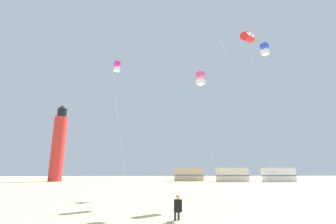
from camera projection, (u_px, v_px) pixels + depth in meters
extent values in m
cube|color=black|center=(178.00, 206.00, 10.70)|extent=(0.35, 0.23, 0.52)
sphere|color=#D8A87F|center=(178.00, 197.00, 10.79)|extent=(0.20, 0.20, 0.20)
cylinder|color=#2D2D38|center=(179.00, 211.00, 10.83)|extent=(0.14, 0.36, 0.13)
cylinder|color=#2D2D38|center=(179.00, 215.00, 10.92)|extent=(0.11, 0.11, 0.42)
cylinder|color=#2D2D38|center=(176.00, 211.00, 10.81)|extent=(0.14, 0.36, 0.13)
cylinder|color=#2D2D38|center=(175.00, 215.00, 10.91)|extent=(0.11, 0.11, 0.42)
cylinder|color=silver|center=(119.00, 124.00, 24.83)|extent=(2.15, 1.32, 13.88)
cube|color=#D826A5|center=(117.00, 64.00, 27.55)|extent=(0.82, 0.82, 0.44)
cube|color=white|center=(117.00, 69.00, 27.38)|extent=(0.82, 0.82, 0.44)
cylinder|color=silver|center=(206.00, 133.00, 18.94)|extent=(2.55, 0.05, 10.27)
cube|color=#E54C8C|center=(200.00, 75.00, 21.49)|extent=(0.82, 0.82, 0.44)
cube|color=white|center=(201.00, 82.00, 21.32)|extent=(0.82, 0.82, 0.44)
cylinder|color=silver|center=(190.00, 140.00, 23.25)|extent=(2.08, 0.54, 10.32)
cube|color=#1EB2D1|center=(185.00, 93.00, 25.47)|extent=(1.22, 1.22, 0.40)
cylinder|color=#1EB2D1|center=(185.00, 98.00, 25.31)|extent=(0.04, 0.04, 1.10)
cylinder|color=silver|center=(247.00, 107.00, 17.81)|extent=(3.04, 2.49, 13.63)
cylinder|color=red|center=(248.00, 37.00, 21.01)|extent=(2.12, 2.38, 1.48)
sphere|color=red|center=(247.00, 36.00, 21.05)|extent=(0.76, 0.76, 0.76)
cylinder|color=silver|center=(267.00, 116.00, 21.12)|extent=(1.36, 1.66, 13.86)
cube|color=blue|center=(264.00, 46.00, 23.59)|extent=(0.82, 0.82, 0.44)
cube|color=white|center=(265.00, 52.00, 23.42)|extent=(0.82, 0.82, 0.44)
cylinder|color=red|center=(58.00, 148.00, 52.20)|extent=(2.80, 2.80, 14.00)
cylinder|color=black|center=(62.00, 113.00, 54.09)|extent=(2.00, 2.00, 1.80)
cone|color=black|center=(63.00, 107.00, 54.43)|extent=(2.20, 2.20, 1.00)
cube|color=#C6B28C|center=(189.00, 174.00, 53.38)|extent=(6.49, 2.56, 2.80)
cube|color=#4C608C|center=(189.00, 175.00, 53.35)|extent=(6.53, 2.60, 0.24)
cube|color=beige|center=(232.00, 175.00, 49.66)|extent=(6.57, 2.84, 2.80)
cube|color=#4C608C|center=(232.00, 175.00, 49.63)|extent=(6.62, 2.88, 0.24)
cube|color=white|center=(278.00, 175.00, 49.36)|extent=(6.43, 2.39, 2.80)
cube|color=#4C608C|center=(278.00, 175.00, 49.33)|extent=(6.47, 2.43, 0.24)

